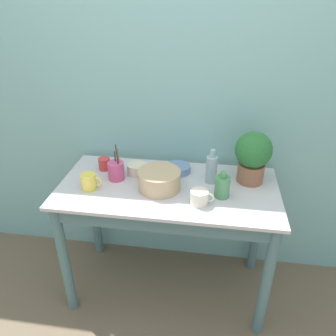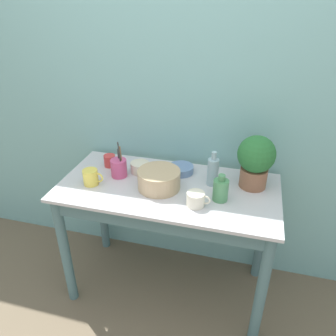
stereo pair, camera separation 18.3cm
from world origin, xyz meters
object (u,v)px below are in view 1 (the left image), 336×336
Objects in this scene: bowl_wash_large at (159,180)px; mug_red at (105,164)px; bowl_small_cream at (137,169)px; mug_cream at (200,197)px; bowl_small_blue at (178,168)px; potted_plant at (253,155)px; bottle_tall at (212,169)px; bottle_short at (222,186)px; utensil_cup at (116,170)px; mug_yellow at (89,182)px.

bowl_wash_large is 2.34× the size of mug_red.
bowl_small_cream is at bearing -6.28° from mug_red.
bowl_small_blue is at bearing 115.44° from mug_cream.
bottle_tall is (-0.23, -0.04, -0.08)m from potted_plant.
mug_red is 0.68× the size of bowl_small_blue.
bottle_tall reaches higher than bowl_wash_large.
potted_plant is 2.03× the size of bowl_small_blue.
potted_plant is 0.46m from bowl_small_blue.
bottle_short reaches higher than mug_cream.
potted_plant is 0.69m from bowl_small_cream.
utensil_cup is (-0.51, 0.18, 0.02)m from mug_cream.
bottle_short is at bearing -18.91° from bowl_small_cream.
potted_plant is 0.94m from mug_yellow.
bowl_small_blue is 0.64× the size of utensil_cup.
bottle_short is 1.25× the size of mug_yellow.
bowl_small_cream is (-0.45, 0.03, -0.06)m from bottle_tall.
bottle_short reaches higher than bowl_small_cream.
potted_plant is 0.90m from mug_red.
mug_yellow is 0.81× the size of bowl_small_blue.
mug_cream is 0.54m from utensil_cup.
bottle_tall is 2.01× the size of mug_red.
bowl_wash_large is 0.22m from bowl_small_blue.
bottle_tall is 0.46m from bowl_small_cream.
bowl_wash_large is (-0.51, -0.16, -0.12)m from potted_plant.
utensil_cup reaches higher than mug_cream.
bottle_tall is 1.36× the size of bottle_short.
mug_cream is 1.22× the size of mug_red.
mug_red is (-0.38, 0.17, -0.02)m from bowl_wash_large.
potted_plant is 1.28× the size of bowl_wash_large.
potted_plant is 2.52× the size of mug_yellow.
potted_plant is 0.80m from utensil_cup.
bottle_tall is 1.70× the size of mug_yellow.
mug_cream is (0.24, -0.12, -0.02)m from bowl_wash_large.
utensil_cup reaches higher than bottle_short.
potted_plant is at bearing 16.87° from bowl_wash_large.
mug_red is (-0.66, 0.05, -0.05)m from bottle_tall.
mug_red is 0.21m from bowl_small_cream.
bowl_small_cream is at bearing 138.72° from bowl_wash_large.
utensil_cup reaches higher than bowl_wash_large.
bowl_small_cream reaches higher than bowl_small_blue.
potted_plant is at bearing 0.89° from bowl_small_cream.
bottle_short reaches higher than mug_red.
mug_red is (-0.73, 0.20, -0.03)m from bottle_short.
mug_cream is 0.53× the size of utensil_cup.
bowl_wash_large is 1.59× the size of bowl_small_blue.
mug_red is at bearing 164.60° from bottle_short.
mug_cream is 0.83× the size of bowl_small_blue.
bottle_tall is (0.29, 0.11, 0.03)m from bowl_wash_large.
mug_red is 0.46m from bowl_small_blue.
potted_plant is at bearing -0.81° from mug_red.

